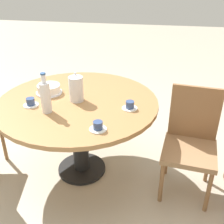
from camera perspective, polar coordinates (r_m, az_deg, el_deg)
The scene contains 9 objects.
ground_plane at distance 2.76m, azimuth -6.11°, elevation -11.53°, with size 14.00×14.00×0.00m, color #B2A893.
dining_table at distance 2.41m, azimuth -6.84°, elevation -0.33°, with size 1.34×1.34×0.74m.
chair_b at distance 2.38m, azimuth 15.69°, elevation -5.74°, with size 0.47×0.47×0.90m.
coffee_pot at distance 2.31m, azimuth -7.28°, elevation 4.90°, with size 0.12×0.12×0.25m.
water_bottle at distance 2.16m, azimuth -13.34°, elevation 3.06°, with size 0.08×0.08×0.32m.
cake_main at distance 2.52m, azimuth -12.70°, elevation 4.54°, with size 0.23×0.23×0.08m.
cup_a at distance 2.20m, azimuth 3.64°, elevation 1.27°, with size 0.12×0.12×0.06m.
cup_b at distance 1.92m, azimuth -2.87°, elevation -2.96°, with size 0.12×0.12×0.06m.
cup_c at distance 2.34m, azimuth -16.20°, elevation 1.84°, with size 0.12×0.12×0.06m.
Camera 1 is at (2.03, 0.62, 1.76)m, focal length 45.00 mm.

